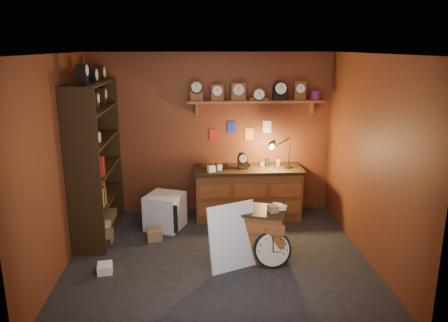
% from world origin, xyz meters
% --- Properties ---
extents(floor, '(4.00, 4.00, 0.00)m').
position_xyz_m(floor, '(0.00, 0.00, 0.00)').
color(floor, black).
rests_on(floor, ground).
extents(room_shell, '(4.02, 3.62, 2.71)m').
position_xyz_m(room_shell, '(0.04, 0.11, 1.72)').
color(room_shell, brown).
rests_on(room_shell, ground).
extents(shelving_unit, '(0.47, 1.60, 2.58)m').
position_xyz_m(shelving_unit, '(-1.79, 0.98, 1.25)').
color(shelving_unit, black).
rests_on(shelving_unit, ground).
extents(workbench, '(1.78, 0.66, 1.36)m').
position_xyz_m(workbench, '(0.58, 1.47, 0.47)').
color(workbench, brown).
rests_on(workbench, ground).
extents(low_cabinet, '(0.72, 0.66, 0.78)m').
position_xyz_m(low_cabinet, '(0.60, -0.01, 0.38)').
color(low_cabinet, brown).
rests_on(low_cabinet, ground).
extents(big_round_clock, '(0.49, 0.16, 0.49)m').
position_xyz_m(big_round_clock, '(0.69, -0.27, 0.24)').
color(big_round_clock, black).
rests_on(big_round_clock, ground).
extents(white_panel, '(0.68, 0.43, 0.87)m').
position_xyz_m(white_panel, '(0.17, -0.26, 0.00)').
color(white_panel, silver).
rests_on(white_panel, ground).
extents(mini_fridge, '(0.69, 0.71, 0.55)m').
position_xyz_m(mini_fridge, '(-0.78, 1.08, 0.27)').
color(mini_fridge, silver).
rests_on(mini_fridge, ground).
extents(floor_box_a, '(0.28, 0.24, 0.16)m').
position_xyz_m(floor_box_a, '(-1.65, 0.66, 0.08)').
color(floor_box_a, olive).
rests_on(floor_box_a, ground).
extents(floor_box_b, '(0.22, 0.25, 0.11)m').
position_xyz_m(floor_box_b, '(-1.46, -0.28, 0.06)').
color(floor_box_b, white).
rests_on(floor_box_b, ground).
extents(floor_box_c, '(0.25, 0.22, 0.16)m').
position_xyz_m(floor_box_c, '(-0.91, 0.63, 0.08)').
color(floor_box_c, olive).
rests_on(floor_box_c, ground).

